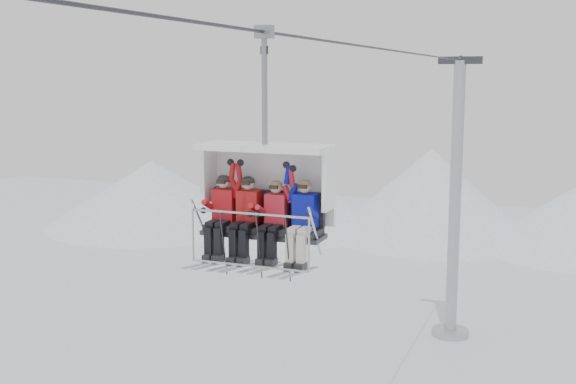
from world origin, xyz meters
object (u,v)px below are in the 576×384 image
(skier_center_left, at_px, (246,215))
(skier_far_right, at_px, (303,219))
(skier_far_left, at_px, (222,213))
(skier_center_right, at_px, (274,218))
(chairlift_carrier, at_px, (268,187))
(lift_tower_right, at_px, (454,220))

(skier_center_left, xyz_separation_m, skier_far_right, (1.04, 0.00, 0.00))
(skier_far_left, height_order, skier_center_right, skier_far_left)
(chairlift_carrier, xyz_separation_m, skier_center_left, (-0.28, -0.30, -0.46))
(skier_far_right, bearing_deg, skier_center_right, -179.33)
(lift_tower_right, bearing_deg, skier_center_right, -89.40)
(lift_tower_right, relative_size, chairlift_carrier, 3.38)
(skier_far_left, distance_m, skier_center_right, 0.99)
(skier_center_right, bearing_deg, chairlift_carrier, 128.20)
(skier_far_left, xyz_separation_m, skier_center_left, (0.47, 0.00, 0.00))
(skier_center_left, bearing_deg, skier_far_left, 180.00)
(chairlift_carrier, height_order, skier_center_right, chairlift_carrier)
(lift_tower_right, bearing_deg, chairlift_carrier, -90.00)
(chairlift_carrier, distance_m, skier_far_left, 0.93)
(chairlift_carrier, xyz_separation_m, skier_far_right, (0.76, -0.30, -0.46))
(skier_center_left, relative_size, skier_far_right, 1.00)
(chairlift_carrier, height_order, skier_far_right, chairlift_carrier)
(skier_far_left, bearing_deg, skier_center_right, -0.35)
(chairlift_carrier, height_order, skier_far_left, chairlift_carrier)
(lift_tower_right, relative_size, skier_far_left, 7.99)
(skier_center_left, bearing_deg, chairlift_carrier, 47.74)
(skier_center_left, distance_m, skier_far_right, 1.04)
(chairlift_carrier, bearing_deg, lift_tower_right, 90.00)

